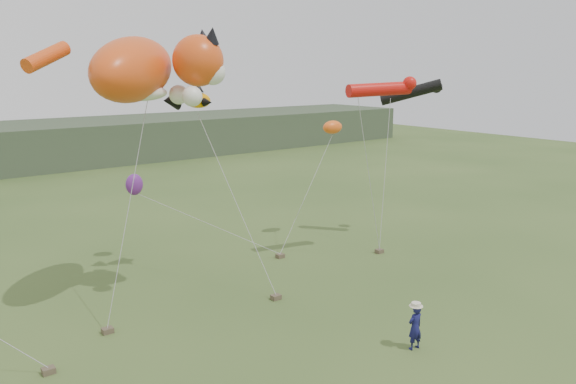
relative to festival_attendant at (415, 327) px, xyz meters
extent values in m
plane|color=#385123|center=(-0.84, 1.88, -0.78)|extent=(120.00, 120.00, 0.00)
cube|color=#2D3D28|center=(-0.84, 46.88, 1.22)|extent=(90.00, 12.00, 4.00)
imported|color=#13144A|center=(0.00, 0.00, 0.00)|extent=(0.60, 0.42, 1.57)
cube|color=brown|center=(-7.76, 7.42, -0.69)|extent=(0.38, 0.30, 0.20)
cube|color=brown|center=(-1.23, 6.17, -0.69)|extent=(0.38, 0.30, 0.20)
cube|color=brown|center=(6.47, 7.70, -0.69)|extent=(0.38, 0.30, 0.20)
cube|color=brown|center=(-10.19, 5.85, -0.69)|extent=(0.38, 0.30, 0.20)
cube|color=brown|center=(2.00, 10.20, -0.69)|extent=(0.38, 0.30, 0.20)
ellipsoid|color=#E44A13|center=(-5.64, 8.91, 8.41)|extent=(5.45, 5.34, 2.90)
sphere|color=#E44A13|center=(-3.53, 7.85, 8.72)|extent=(1.90, 1.90, 1.90)
cone|color=black|center=(-3.21, 7.33, 9.62)|extent=(0.59, 0.72, 0.71)
cone|color=black|center=(-3.00, 8.38, 9.62)|extent=(0.59, 0.68, 0.68)
sphere|color=white|center=(-3.10, 7.54, 8.30)|extent=(0.95, 0.95, 0.95)
ellipsoid|color=white|center=(-5.43, 8.59, 7.56)|extent=(1.86, 0.93, 0.58)
sphere|color=white|center=(-4.16, 7.22, 7.45)|extent=(0.74, 0.74, 0.74)
sphere|color=white|center=(-3.95, 8.70, 7.45)|extent=(0.74, 0.74, 0.74)
cylinder|color=#E44A13|center=(-8.39, 9.76, 8.83)|extent=(1.97, 1.44, 1.15)
ellipsoid|color=#FF9C00|center=(-2.35, 10.22, 7.14)|extent=(1.35, 0.55, 0.82)
cone|color=black|center=(-3.44, 10.49, 7.14)|extent=(0.64, 0.82, 0.82)
cone|color=black|center=(-2.26, 10.22, 7.64)|extent=(0.45, 0.45, 0.36)
cone|color=black|center=(-2.07, 9.77, 7.05)|extent=(0.48, 0.51, 0.36)
cone|color=black|center=(-2.07, 10.67, 7.05)|extent=(0.48, 0.51, 0.36)
cylinder|color=black|center=(9.40, 8.59, 7.22)|extent=(2.38, 2.94, 1.43)
sphere|color=black|center=(10.83, 8.08, 7.48)|extent=(0.63, 0.63, 0.63)
cylinder|color=red|center=(5.51, 7.18, 7.49)|extent=(3.33, 1.37, 0.72)
sphere|color=red|center=(6.98, 6.65, 7.76)|extent=(0.65, 0.65, 0.65)
ellipsoid|color=#F95E17|center=(6.23, 11.16, 5.38)|extent=(1.21, 0.71, 0.71)
ellipsoid|color=#63227F|center=(-3.76, 14.10, 3.04)|extent=(0.85, 0.56, 1.03)
camera|label=1|loc=(-13.90, -11.13, 8.42)|focal=35.00mm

